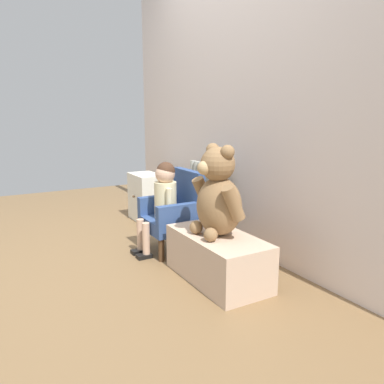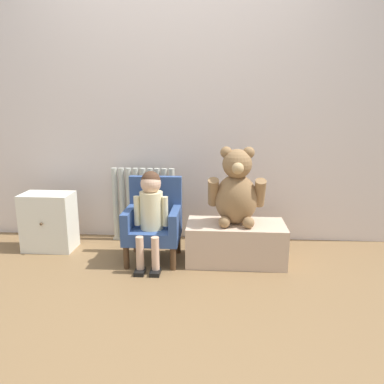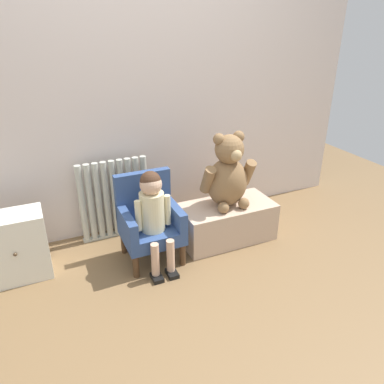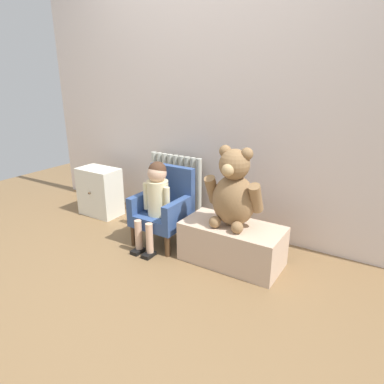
{
  "view_description": "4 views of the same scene",
  "coord_description": "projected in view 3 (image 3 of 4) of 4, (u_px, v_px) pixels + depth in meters",
  "views": [
    {
      "loc": [
        2.4,
        -0.69,
        1.05
      ],
      "look_at": [
        0.16,
        0.57,
        0.52
      ],
      "focal_mm": 35.0,
      "sensor_mm": 36.0,
      "label": 1
    },
    {
      "loc": [
        0.36,
        -2.13,
        1.18
      ],
      "look_at": [
        0.17,
        0.56,
        0.54
      ],
      "focal_mm": 35.0,
      "sensor_mm": 36.0,
      "label": 2
    },
    {
      "loc": [
        -0.8,
        -1.68,
        1.62
      ],
      "look_at": [
        0.2,
        0.58,
        0.46
      ],
      "focal_mm": 35.0,
      "sensor_mm": 36.0,
      "label": 3
    },
    {
      "loc": [
        1.46,
        -1.5,
        1.34
      ],
      "look_at": [
        0.13,
        0.6,
        0.48
      ],
      "focal_mm": 32.0,
      "sensor_mm": 36.0,
      "label": 4
    }
  ],
  "objects": [
    {
      "name": "back_wall",
      "position": [
        138.0,
        80.0,
        2.77
      ],
      "size": [
        3.8,
        0.05,
        2.4
      ],
      "primitive_type": "cube",
      "color": "silver",
      "rests_on": "ground_plane"
    },
    {
      "name": "large_teddy_bear",
      "position": [
        228.0,
        174.0,
        2.79
      ],
      "size": [
        0.42,
        0.3,
        0.58
      ],
      "color": "olive",
      "rests_on": "low_bench"
    },
    {
      "name": "low_bench",
      "position": [
        226.0,
        222.0,
        2.97
      ],
      "size": [
        0.74,
        0.37,
        0.3
      ],
      "primitive_type": "cube",
      "color": "#CBAD93",
      "rests_on": "ground_plane"
    },
    {
      "name": "ground_plane",
      "position": [
        200.0,
        299.0,
        2.37
      ],
      "size": [
        6.0,
        6.0,
        0.0
      ],
      "primitive_type": "plane",
      "color": "brown"
    },
    {
      "name": "radiator",
      "position": [
        115.0,
        200.0,
        2.94
      ],
      "size": [
        0.56,
        0.05,
        0.64
      ],
      "color": "beige",
      "rests_on": "ground_plane"
    },
    {
      "name": "child_figure",
      "position": [
        153.0,
        207.0,
        2.53
      ],
      "size": [
        0.25,
        0.35,
        0.7
      ],
      "color": "beige",
      "rests_on": "ground_plane"
    },
    {
      "name": "child_armchair",
      "position": [
        149.0,
        220.0,
        2.68
      ],
      "size": [
        0.41,
        0.38,
        0.63
      ],
      "color": "#324D83",
      "rests_on": "ground_plane"
    },
    {
      "name": "small_dresser",
      "position": [
        16.0,
        247.0,
        2.49
      ],
      "size": [
        0.4,
        0.27,
        0.47
      ],
      "color": "white",
      "rests_on": "ground_plane"
    }
  ]
}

